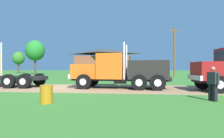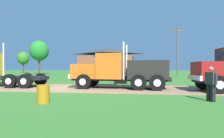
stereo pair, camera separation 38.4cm
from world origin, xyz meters
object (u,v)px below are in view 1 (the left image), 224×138
visitor_walking_mid (213,82)px  utility_pole_near (174,51)px  steel_barrel (46,94)px  truck_foreground_white (121,71)px  shed_building (104,62)px

visitor_walking_mid → utility_pole_near: bearing=82.4°
visitor_walking_mid → steel_barrel: size_ratio=2.01×
truck_foreground_white → steel_barrel: size_ratio=9.41×
visitor_walking_mid → utility_pole_near: utility_pole_near is taller
visitor_walking_mid → steel_barrel: 7.63m
truck_foreground_white → shed_building: shed_building is taller
visitor_walking_mid → utility_pole_near: 25.79m
visitor_walking_mid → steel_barrel: visitor_walking_mid is taller
truck_foreground_white → visitor_walking_mid: (4.63, -5.14, -0.43)m
shed_building → steel_barrel: bearing=-85.7°
visitor_walking_mid → truck_foreground_white: bearing=132.0°
shed_building → visitor_walking_mid: bearing=-72.0°
utility_pole_near → truck_foreground_white: bearing=-111.6°
steel_barrel → utility_pole_near: size_ratio=0.09×
truck_foreground_white → utility_pole_near: 21.93m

